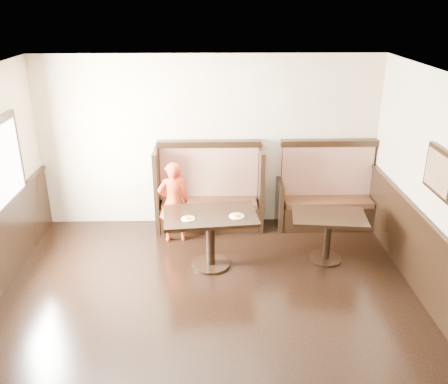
{
  "coord_description": "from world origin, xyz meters",
  "views": [
    {
      "loc": [
        0.06,
        -3.92,
        3.6
      ],
      "look_at": [
        0.22,
        2.35,
        1.0
      ],
      "focal_mm": 38.0,
      "sensor_mm": 36.0,
      "label": 1
    }
  ],
  "objects_px": {
    "booth_main": "(209,197)",
    "child": "(174,202)",
    "booth_neighbor": "(326,198)",
    "table_main": "(210,226)",
    "table_neighbor": "(328,226)"
  },
  "relations": [
    {
      "from": "booth_main",
      "to": "child",
      "type": "relative_size",
      "value": 1.34
    },
    {
      "from": "booth_neighbor",
      "to": "child",
      "type": "distance_m",
      "value": 2.56
    },
    {
      "from": "table_main",
      "to": "child",
      "type": "relative_size",
      "value": 1.04
    },
    {
      "from": "booth_main",
      "to": "table_neighbor",
      "type": "relative_size",
      "value": 1.58
    },
    {
      "from": "table_main",
      "to": "child",
      "type": "xyz_separation_m",
      "value": [
        -0.57,
        0.78,
        0.03
      ]
    },
    {
      "from": "booth_neighbor",
      "to": "child",
      "type": "height_order",
      "value": "booth_neighbor"
    },
    {
      "from": "table_neighbor",
      "to": "booth_main",
      "type": "bearing_deg",
      "value": 152.54
    },
    {
      "from": "table_neighbor",
      "to": "child",
      "type": "bearing_deg",
      "value": 170.52
    },
    {
      "from": "booth_main",
      "to": "table_main",
      "type": "xyz_separation_m",
      "value": [
        0.02,
        -1.29,
        0.1
      ]
    },
    {
      "from": "table_neighbor",
      "to": "child",
      "type": "xyz_separation_m",
      "value": [
        -2.26,
        0.66,
        0.12
      ]
    },
    {
      "from": "booth_neighbor",
      "to": "table_neighbor",
      "type": "xyz_separation_m",
      "value": [
        -0.24,
        -1.16,
        0.06
      ]
    },
    {
      "from": "booth_main",
      "to": "table_neighbor",
      "type": "xyz_separation_m",
      "value": [
        1.71,
        -1.16,
        0.01
      ]
    },
    {
      "from": "table_neighbor",
      "to": "child",
      "type": "height_order",
      "value": "child"
    },
    {
      "from": "booth_neighbor",
      "to": "table_neighbor",
      "type": "distance_m",
      "value": 1.19
    },
    {
      "from": "booth_neighbor",
      "to": "table_neighbor",
      "type": "height_order",
      "value": "booth_neighbor"
    }
  ]
}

